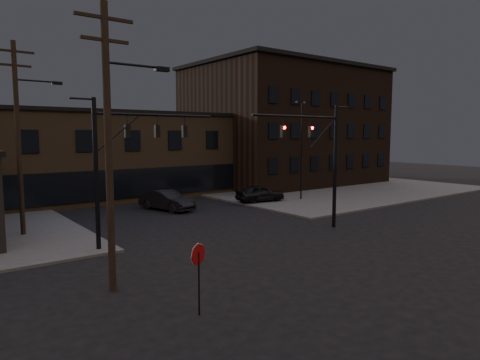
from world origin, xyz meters
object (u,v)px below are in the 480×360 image
at_px(traffic_signal_far, 120,155).
at_px(stop_sign, 198,262).
at_px(parked_car_lot_a, 260,193).
at_px(traffic_signal_near, 324,153).
at_px(parked_car_lot_b, 281,179).
at_px(car_crossing, 167,200).

distance_m(traffic_signal_far, stop_sign, 10.55).
bearing_deg(traffic_signal_far, stop_sign, -97.32).
bearing_deg(parked_car_lot_a, traffic_signal_near, 170.63).
xyz_separation_m(traffic_signal_near, stop_sign, (-13.36, -6.49, -3.09)).
height_order(stop_sign, parked_car_lot_b, stop_sign).
bearing_deg(traffic_signal_near, traffic_signal_far, 163.83).
bearing_deg(car_crossing, parked_car_lot_a, -28.05).
xyz_separation_m(stop_sign, parked_car_lot_a, (17.00, 17.12, -0.94)).
height_order(parked_car_lot_b, car_crossing, car_crossing).
distance_m(traffic_signal_near, parked_car_lot_a, 11.94).
xyz_separation_m(traffic_signal_near, traffic_signal_far, (-12.07, 3.50, 0.08)).
relative_size(traffic_signal_near, parked_car_lot_a, 1.80).
bearing_deg(car_crossing, parked_car_lot_b, 4.53).
bearing_deg(parked_car_lot_b, parked_car_lot_a, 110.63).
bearing_deg(traffic_signal_far, parked_car_lot_b, 31.28).
bearing_deg(traffic_signal_far, parked_car_lot_a, 24.43).
xyz_separation_m(stop_sign, parked_car_lot_b, (27.76, 26.07, -1.08)).
height_order(traffic_signal_far, stop_sign, traffic_signal_far).
bearing_deg(parked_car_lot_a, stop_sign, 144.74).
xyz_separation_m(parked_car_lot_a, parked_car_lot_b, (10.76, 8.95, -0.15)).
bearing_deg(traffic_signal_near, stop_sign, -154.10).
bearing_deg(car_crossing, traffic_signal_near, -85.15).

